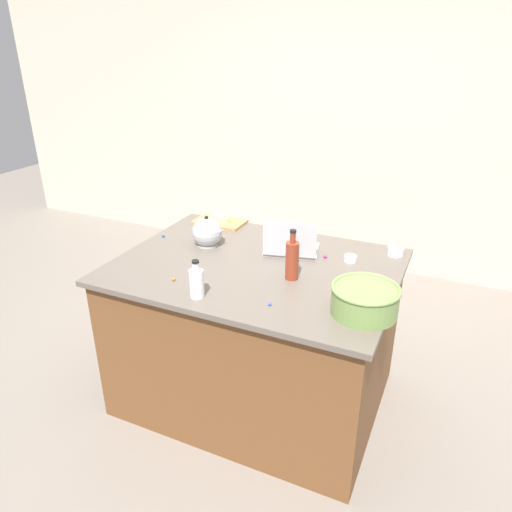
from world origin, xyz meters
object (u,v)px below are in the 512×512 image
(laptop, at_px, (291,246))
(bottle_vinegar, at_px, (197,282))
(mixing_bowl_large, at_px, (365,299))
(butter_stick_left, at_px, (221,220))
(cutting_board, at_px, (220,222))
(bottle_soy, at_px, (292,259))
(ramekin_small, at_px, (396,251))
(kettle, at_px, (207,233))
(ramekin_medium, at_px, (350,258))
(butter_stick_right, at_px, (218,217))

(laptop, distance_m, bottle_vinegar, 0.70)
(mixing_bowl_large, bearing_deg, butter_stick_left, 147.13)
(bottle_vinegar, height_order, butter_stick_left, bottle_vinegar)
(laptop, xyz_separation_m, bottle_vinegar, (-0.23, -0.66, 0.03))
(cutting_board, xyz_separation_m, butter_stick_left, (0.03, -0.02, 0.03))
(bottle_soy, xyz_separation_m, ramekin_small, (0.44, 0.52, -0.09))
(kettle, bearing_deg, ramekin_medium, 8.66)
(bottle_soy, height_order, bottle_vinegar, bottle_soy)
(laptop, distance_m, cutting_board, 0.67)
(laptop, bearing_deg, ramekin_medium, 6.43)
(bottle_soy, bearing_deg, ramekin_medium, 55.58)
(butter_stick_left, bearing_deg, bottle_soy, -37.39)
(bottle_vinegar, distance_m, butter_stick_right, 1.03)
(bottle_soy, distance_m, bottle_vinegar, 0.51)
(bottle_soy, height_order, kettle, bottle_soy)
(bottle_soy, bearing_deg, cutting_board, 142.47)
(ramekin_medium, bearing_deg, mixing_bowl_large, -69.58)
(mixing_bowl_large, distance_m, kettle, 1.11)
(cutting_board, height_order, ramekin_medium, ramekin_medium)
(laptop, bearing_deg, bottle_vinegar, -109.29)
(laptop, distance_m, bottle_soy, 0.32)
(cutting_board, bearing_deg, bottle_vinegar, -67.76)
(kettle, bearing_deg, bottle_soy, -18.19)
(mixing_bowl_large, xyz_separation_m, ramekin_small, (0.02, 0.71, -0.05))
(laptop, bearing_deg, butter_stick_right, 155.61)
(bottle_soy, height_order, ramekin_medium, bottle_soy)
(bottle_soy, xyz_separation_m, butter_stick_left, (-0.70, 0.53, -0.07))
(bottle_soy, relative_size, bottle_vinegar, 1.40)
(laptop, relative_size, bottle_vinegar, 1.83)
(mixing_bowl_large, distance_m, butter_stick_left, 1.33)
(kettle, height_order, butter_stick_left, kettle)
(ramekin_medium, bearing_deg, kettle, -171.34)
(mixing_bowl_large, height_order, butter_stick_left, mixing_bowl_large)
(bottle_soy, bearing_deg, ramekin_small, 49.90)
(cutting_board, bearing_deg, kettle, -72.73)
(butter_stick_left, bearing_deg, laptop, -22.60)
(kettle, height_order, ramekin_medium, kettle)
(mixing_bowl_large, xyz_separation_m, ramekin_medium, (-0.19, 0.52, -0.05))
(bottle_soy, height_order, butter_stick_left, bottle_soy)
(bottle_vinegar, xyz_separation_m, butter_stick_left, (-0.35, 0.90, -0.04))
(laptop, xyz_separation_m, butter_stick_left, (-0.58, 0.24, -0.01))
(cutting_board, bearing_deg, ramekin_medium, -13.43)
(butter_stick_right, bearing_deg, butter_stick_left, -41.29)
(laptop, bearing_deg, mixing_bowl_large, -41.91)
(bottle_vinegar, distance_m, kettle, 0.63)
(bottle_vinegar, xyz_separation_m, ramekin_small, (0.79, 0.89, -0.05))
(bottle_soy, bearing_deg, kettle, 161.81)
(kettle, bearing_deg, bottle_vinegar, -64.83)
(kettle, xyz_separation_m, butter_stick_right, (-0.14, 0.38, -0.04))
(laptop, bearing_deg, kettle, -169.83)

